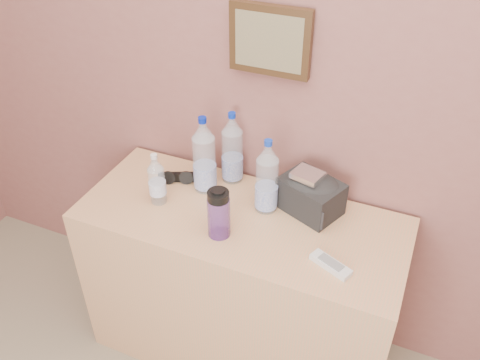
% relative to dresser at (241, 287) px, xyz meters
% --- Properties ---
extents(picture_frame, '(0.30, 0.03, 0.25)m').
position_rel_dresser_xyz_m(picture_frame, '(0.00, 0.26, 1.00)').
color(picture_frame, '#382311').
rests_on(picture_frame, room_shell).
extents(dresser, '(1.27, 0.53, 0.79)m').
position_rel_dresser_xyz_m(dresser, '(0.00, 0.00, 0.00)').
color(dresser, tan).
rests_on(dresser, ground).
extents(pet_large_a, '(0.09, 0.09, 0.33)m').
position_rel_dresser_xyz_m(pet_large_a, '(-0.20, 0.11, 0.54)').
color(pet_large_a, silver).
rests_on(pet_large_a, dresser).
extents(pet_large_b, '(0.09, 0.09, 0.31)m').
position_rel_dresser_xyz_m(pet_large_b, '(-0.13, 0.22, 0.54)').
color(pet_large_b, silver).
rests_on(pet_large_b, dresser).
extents(pet_large_c, '(0.08, 0.08, 0.31)m').
position_rel_dresser_xyz_m(pet_large_c, '(0.07, 0.09, 0.53)').
color(pet_large_c, silver).
rests_on(pet_large_c, dresser).
extents(pet_small, '(0.06, 0.06, 0.22)m').
position_rel_dresser_xyz_m(pet_small, '(-0.34, -0.04, 0.49)').
color(pet_small, silver).
rests_on(pet_small, dresser).
extents(nalgene_bottle, '(0.08, 0.08, 0.20)m').
position_rel_dresser_xyz_m(nalgene_bottle, '(-0.03, -0.12, 0.50)').
color(nalgene_bottle, '#582C89').
rests_on(nalgene_bottle, dresser).
extents(sunglasses, '(0.17, 0.12, 0.04)m').
position_rel_dresser_xyz_m(sunglasses, '(-0.33, 0.11, 0.42)').
color(sunglasses, black).
rests_on(sunglasses, dresser).
extents(ac_remote, '(0.16, 0.10, 0.02)m').
position_rel_dresser_xyz_m(ac_remote, '(0.39, -0.12, 0.41)').
color(ac_remote, silver).
rests_on(ac_remote, dresser).
extents(toiletry_bag, '(0.27, 0.24, 0.15)m').
position_rel_dresser_xyz_m(toiletry_bag, '(0.23, 0.15, 0.47)').
color(toiletry_bag, black).
rests_on(toiletry_bag, dresser).
extents(foil_packet, '(0.13, 0.11, 0.02)m').
position_rel_dresser_xyz_m(foil_packet, '(0.21, 0.14, 0.56)').
color(foil_packet, silver).
rests_on(foil_packet, toiletry_bag).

